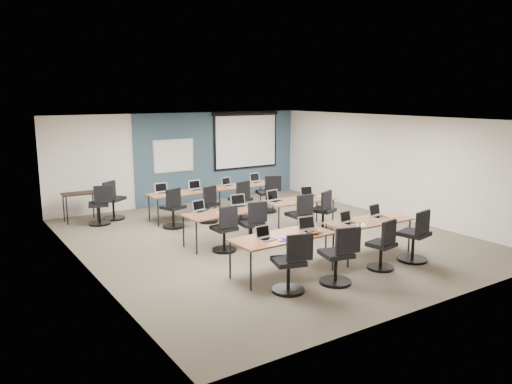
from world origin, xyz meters
TOP-DOWN VIEW (x-y plane):
  - floor at (0.00, 0.00)m, footprint 8.00×9.00m
  - ceiling at (0.00, 0.00)m, footprint 8.00×9.00m
  - wall_back at (0.00, 4.50)m, footprint 8.00×0.04m
  - wall_front at (0.00, -4.50)m, footprint 8.00×0.04m
  - wall_left at (-4.00, 0.00)m, footprint 0.04×9.00m
  - wall_right at (4.00, 0.00)m, footprint 0.04×9.00m
  - blue_accent_panel at (1.25, 4.47)m, footprint 5.50×0.04m
  - whiteboard at (-0.30, 4.43)m, footprint 1.28×0.03m
  - projector_screen at (2.20, 4.41)m, footprint 2.40×0.10m
  - training_table_front_left at (-1.09, -2.12)m, footprint 1.93×0.81m
  - training_table_front_right at (1.03, -2.17)m, footprint 1.83×0.76m
  - training_table_mid_left at (-1.05, 0.10)m, footprint 1.79×0.75m
  - training_table_mid_right at (1.10, 0.21)m, footprint 1.77×0.74m
  - training_table_back_left at (-0.91, 2.57)m, footprint 1.72×0.72m
  - training_table_back_right at (0.94, 2.66)m, footprint 1.86×0.78m
  - laptop_0 at (-1.48, -2.12)m, footprint 0.30×0.25m
  - mouse_0 at (-1.32, -2.36)m, footprint 0.06×0.09m
  - task_chair_0 at (-1.48, -2.88)m, footprint 0.56×0.55m
  - laptop_1 at (-0.50, -2.15)m, footprint 0.36×0.30m
  - mouse_1 at (-0.36, -2.26)m, footprint 0.07×0.11m
  - task_chair_1 at (-0.57, -3.03)m, footprint 0.56×0.56m
  - laptop_2 at (0.49, -2.12)m, footprint 0.31×0.27m
  - mouse_2 at (0.69, -2.35)m, footprint 0.08×0.11m
  - task_chair_2 at (0.61, -2.94)m, footprint 0.50×0.50m
  - laptop_3 at (1.38, -2.07)m, footprint 0.34×0.29m
  - mouse_3 at (1.63, -2.26)m, footprint 0.07×0.10m
  - task_chair_3 at (1.50, -2.96)m, footprint 0.58×0.58m
  - laptop_4 at (-1.49, 0.37)m, footprint 0.32×0.27m
  - mouse_4 at (-1.25, 0.03)m, footprint 0.08×0.11m
  - task_chair_4 at (-1.30, -0.38)m, footprint 0.51×0.51m
  - laptop_5 at (-0.50, 0.35)m, footprint 0.35×0.30m
  - mouse_5 at (-0.38, 0.07)m, footprint 0.06×0.09m
  - task_chair_5 at (-0.64, -0.41)m, footprint 0.53×0.53m
  - laptop_6 at (0.47, 0.35)m, footprint 0.36×0.30m
  - mouse_6 at (0.73, 0.05)m, footprint 0.07×0.10m
  - task_chair_6 at (0.67, -0.38)m, footprint 0.55×0.55m
  - laptop_7 at (1.52, 0.38)m, footprint 0.33×0.28m
  - mouse_7 at (1.71, 0.18)m, footprint 0.06×0.10m
  - task_chair_7 at (1.41, -0.35)m, footprint 0.58×0.55m
  - laptop_8 at (-1.37, 2.76)m, footprint 0.34×0.29m
  - mouse_8 at (-1.17, 2.42)m, footprint 0.06×0.10m
  - task_chair_8 at (-1.44, 1.95)m, footprint 0.55×0.54m
  - laptop_9 at (-0.46, 2.66)m, footprint 0.34×0.29m
  - mouse_9 at (-0.32, 2.51)m, footprint 0.07×0.10m
  - task_chair_9 at (-0.48, 1.93)m, footprint 0.49×0.49m
  - laptop_10 at (0.55, 2.74)m, footprint 0.30×0.26m
  - mouse_10 at (0.75, 2.52)m, footprint 0.06×0.10m
  - task_chair_10 at (0.43, 1.83)m, footprint 0.55×0.55m
  - laptop_11 at (1.53, 2.77)m, footprint 0.36×0.30m
  - mouse_11 at (1.75, 2.55)m, footprint 0.09×0.11m
  - task_chair_11 at (1.47, 2.08)m, footprint 0.58×0.57m
  - blue_mousepad at (-1.17, -2.37)m, footprint 0.28×0.26m
  - snack_bowl at (-0.54, -2.32)m, footprint 0.23×0.23m
  - snack_plate at (0.59, -2.39)m, footprint 0.19×0.19m
  - coffee_cup at (0.53, -2.40)m, footprint 0.10×0.10m
  - utility_table at (-3.18, 3.87)m, footprint 0.87×0.48m
  - spare_chair_a at (-2.43, 3.59)m, footprint 0.66×0.57m
  - spare_chair_b at (-2.85, 3.24)m, footprint 0.55×0.54m

SIDE VIEW (x-z plane):
  - floor at x=0.00m, z-range -0.01..0.01m
  - task_chair_9 at x=-0.48m, z-range -0.09..0.89m
  - task_chair_2 at x=0.61m, z-range -0.09..0.89m
  - task_chair_4 at x=-1.30m, z-range -0.09..0.91m
  - task_chair_5 at x=-0.64m, z-range -0.09..0.92m
  - task_chair_8 at x=-1.44m, z-range -0.09..0.93m
  - spare_chair_b at x=-2.85m, z-range -0.09..0.93m
  - task_chair_6 at x=0.67m, z-range -0.09..0.94m
  - task_chair_10 at x=0.43m, z-range -0.09..0.94m
  - task_chair_7 at x=1.41m, z-range -0.09..0.94m
  - task_chair_0 at x=-1.48m, z-range -0.09..0.94m
  - task_chair_1 at x=-0.57m, z-range -0.09..0.95m
  - task_chair_11 at x=1.47m, z-range -0.09..0.96m
  - spare_chair_a at x=-2.43m, z-range -0.09..0.96m
  - task_chair_3 at x=1.50m, z-range -0.09..0.97m
  - utility_table at x=-3.18m, z-range 0.27..1.02m
  - training_table_back_left at x=-0.91m, z-range 0.32..1.05m
  - training_table_mid_right at x=1.10m, z-range 0.32..1.05m
  - training_table_mid_left at x=-1.05m, z-range 0.32..1.05m
  - training_table_front_right at x=1.03m, z-range 0.32..1.05m
  - training_table_back_right at x=0.94m, z-range 0.32..1.05m
  - training_table_front_left at x=-1.09m, z-range 0.32..1.05m
  - blue_mousepad at x=-1.17m, z-range 0.73..0.74m
  - snack_plate at x=0.59m, z-range 0.73..0.74m
  - mouse_3 at x=1.63m, z-range 0.73..0.76m
  - mouse_5 at x=-0.38m, z-range 0.73..0.76m
  - mouse_0 at x=-1.32m, z-range 0.73..0.76m
  - mouse_6 at x=0.73m, z-range 0.73..0.76m
  - mouse_8 at x=-1.17m, z-range 0.73..0.76m
  - mouse_10 at x=0.75m, z-range 0.73..0.76m
  - mouse_11 at x=1.75m, z-range 0.72..0.76m
  - mouse_9 at x=-0.32m, z-range 0.72..0.76m
  - mouse_4 at x=-1.25m, z-range 0.72..0.76m
  - mouse_7 at x=1.71m, z-range 0.72..0.76m
  - mouse_1 at x=-0.36m, z-range 0.72..0.76m
  - mouse_2 at x=0.69m, z-range 0.72..0.76m
  - snack_bowl at x=-0.54m, z-range 0.73..0.78m
  - coffee_cup at x=0.53m, z-range 0.74..0.81m
  - laptop_0 at x=-1.48m, z-range 0.67..0.90m
  - laptop_10 at x=0.55m, z-range 0.67..0.90m
  - laptop_2 at x=0.49m, z-range 0.67..0.91m
  - laptop_4 at x=-1.49m, z-range 0.67..0.91m
  - laptop_7 at x=1.52m, z-range 0.67..0.92m
  - laptop_8 at x=-1.37m, z-range 0.67..0.92m
  - laptop_3 at x=1.38m, z-range 0.66..0.92m
  - laptop_9 at x=-0.46m, z-range 0.66..0.92m
  - laptop_5 at x=-0.50m, z-range 0.66..0.93m
  - laptop_6 at x=0.47m, z-range 0.66..0.93m
  - laptop_1 at x=-0.50m, z-range 0.66..0.93m
  - laptop_11 at x=1.53m, z-range 0.66..0.93m
  - wall_back at x=0.00m, z-range 0.00..2.70m
  - wall_front at x=0.00m, z-range 0.00..2.70m
  - wall_left at x=-4.00m, z-range 0.00..2.70m
  - wall_right at x=4.00m, z-range 0.00..2.70m
  - blue_accent_panel at x=1.25m, z-range 0.00..2.70m
  - whiteboard at x=-0.30m, z-range 0.96..1.94m
  - projector_screen at x=2.20m, z-range 0.98..2.80m
  - ceiling at x=0.00m, z-range 2.69..2.71m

